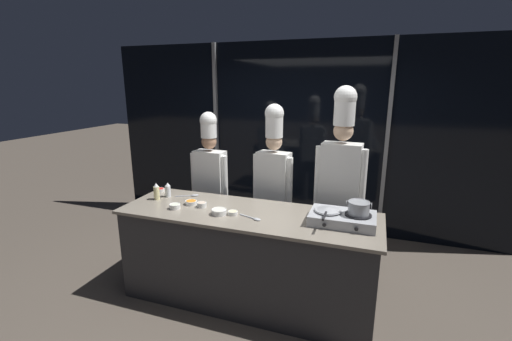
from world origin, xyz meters
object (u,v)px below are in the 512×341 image
squeeze_bottle_oil (157,192)px  chef_line (341,170)px  prep_bowl_chicken (202,204)px  serving_spoon_solid (254,218)px  prep_bowl_garlic (219,211)px  prep_bowl_carrots (191,202)px  chef_sous (273,174)px  frying_pan (328,209)px  prep_bowl_bean_sprouts (175,206)px  portable_stove (342,218)px  stock_pot (359,208)px  chef_head (210,173)px  prep_bowl_noodles (233,213)px  prep_bowl_bell_pepper (160,190)px  serving_spoon_slotted (192,195)px  squeeze_bottle_clear (168,190)px

squeeze_bottle_oil → chef_line: size_ratio=0.09×
prep_bowl_chicken → serving_spoon_solid: prep_bowl_chicken is taller
chef_line → prep_bowl_garlic: bearing=43.4°
prep_bowl_carrots → prep_bowl_garlic: prep_bowl_garlic is taller
chef_sous → prep_bowl_chicken: bearing=63.2°
frying_pan → prep_bowl_carrots: 1.37m
prep_bowl_bean_sprouts → portable_stove: bearing=6.2°
stock_pot → serving_spoon_solid: bearing=-169.4°
squeeze_bottle_oil → prep_bowl_chicken: (0.56, -0.05, -0.06)m
chef_sous → chef_head: bearing=8.0°
stock_pot → prep_bowl_chicken: 1.49m
prep_bowl_bean_sprouts → prep_bowl_noodles: prep_bowl_bean_sprouts is taller
prep_bowl_bell_pepper → prep_bowl_garlic: bearing=-23.9°
prep_bowl_carrots → prep_bowl_bell_pepper: prep_bowl_carrots is taller
prep_bowl_garlic → serving_spoon_solid: bearing=0.1°
portable_stove → serving_spoon_slotted: 1.63m
prep_bowl_noodles → serving_spoon_solid: prep_bowl_noodles is taller
prep_bowl_bean_sprouts → prep_bowl_noodles: (0.60, 0.04, -0.01)m
chef_head → chef_sous: chef_sous is taller
squeeze_bottle_clear → prep_bowl_carrots: (0.35, -0.13, -0.05)m
portable_stove → chef_head: (-1.63, 0.70, 0.08)m
prep_bowl_noodles → chef_line: size_ratio=0.04×
stock_pot → squeeze_bottle_oil: (-2.04, 0.00, -0.08)m
squeeze_bottle_clear → prep_bowl_bean_sprouts: bearing=-47.4°
prep_bowl_noodles → serving_spoon_slotted: (-0.63, 0.35, -0.01)m
portable_stove → frying_pan: (-0.13, -0.01, 0.07)m
prep_bowl_noodles → chef_head: bearing=128.1°
squeeze_bottle_clear → chef_line: chef_line is taller
portable_stove → squeeze_bottle_oil: (-1.91, 0.00, 0.04)m
prep_bowl_bell_pepper → chef_sous: size_ratio=0.05×
squeeze_bottle_oil → chef_sous: 1.28m
prep_bowl_chicken → serving_spoon_solid: 0.61m
prep_bowl_bell_pepper → prep_bowl_chicken: prep_bowl_chicken is taller
squeeze_bottle_clear → prep_bowl_noodles: size_ratio=1.68×
portable_stove → frying_pan: 0.15m
portable_stove → serving_spoon_solid: bearing=-167.7°
chef_head → stock_pot: bearing=162.3°
chef_head → chef_line: chef_line is taller
prep_bowl_carrots → chef_head: (-0.14, 0.71, 0.11)m
frying_pan → chef_sous: (-0.70, 0.69, 0.08)m
portable_stove → prep_bowl_noodles: (-0.99, -0.13, -0.03)m
prep_bowl_chicken → prep_bowl_garlic: bearing=-26.4°
portable_stove → chef_line: size_ratio=0.27×
prep_bowl_bell_pepper → serving_spoon_solid: (1.28, -0.41, -0.01)m
frying_pan → stock_pot: (0.26, 0.01, 0.04)m
prep_bowl_bean_sprouts → chef_line: size_ratio=0.05×
stock_pot → chef_line: 0.73m
prep_bowl_carrots → prep_bowl_garlic: (0.38, -0.15, 0.01)m
squeeze_bottle_clear → prep_bowl_garlic: squeeze_bottle_clear is taller
squeeze_bottle_oil → serving_spoon_solid: bearing=-8.3°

